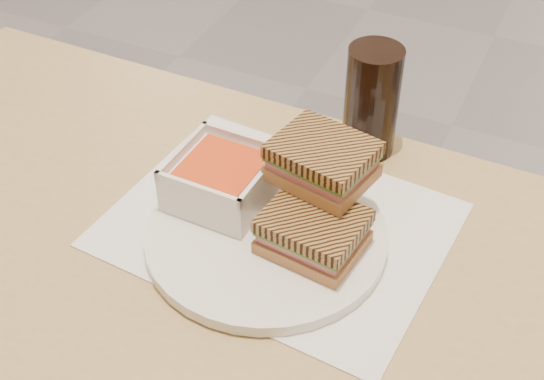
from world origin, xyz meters
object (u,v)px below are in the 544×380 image
at_px(plate, 266,236).
at_px(panini_lower, 313,232).
at_px(soup_bowl, 222,181).
at_px(main_table, 210,339).
at_px(cola_glass, 372,101).

relative_size(plate, panini_lower, 2.42).
bearing_deg(plate, panini_lower, -0.80).
height_order(soup_bowl, panini_lower, soup_bowl).
height_order(plate, panini_lower, panini_lower).
bearing_deg(panini_lower, plate, 179.20).
distance_m(soup_bowl, panini_lower, 0.14).
xyz_separation_m(plate, soup_bowl, (-0.07, 0.03, 0.03)).
relative_size(main_table, cola_glass, 7.90).
bearing_deg(cola_glass, plate, -102.18).
bearing_deg(main_table, soup_bowl, 107.22).
distance_m(main_table, cola_glass, 0.37).
bearing_deg(soup_bowl, plate, -23.40).
bearing_deg(plate, soup_bowl, 156.60).
distance_m(soup_bowl, cola_glass, 0.23).
bearing_deg(soup_bowl, main_table, -72.78).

